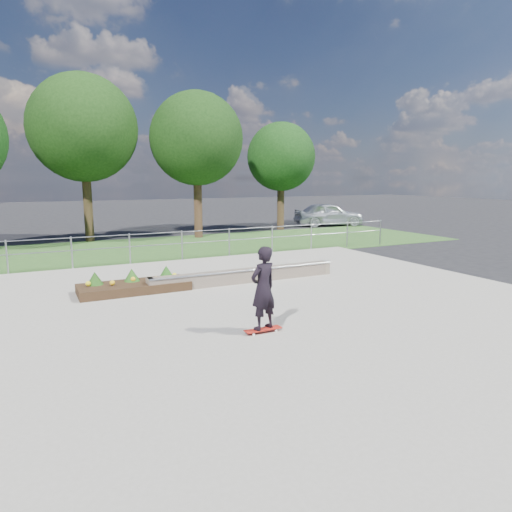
# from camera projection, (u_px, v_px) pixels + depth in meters

# --- Properties ---
(ground) EXTENTS (120.00, 120.00, 0.00)m
(ground) POSITION_uv_depth(u_px,v_px,m) (276.00, 310.00, 11.22)
(ground) COLOR black
(ground) RESTS_ON ground
(grass_verge) EXTENTS (30.00, 8.00, 0.02)m
(grass_verge) POSITION_uv_depth(u_px,v_px,m) (159.00, 249.00, 20.90)
(grass_verge) COLOR #2A4F1F
(grass_verge) RESTS_ON ground
(concrete_slab) EXTENTS (15.00, 15.00, 0.06)m
(concrete_slab) POSITION_uv_depth(u_px,v_px,m) (276.00, 309.00, 11.22)
(concrete_slab) COLOR gray
(concrete_slab) RESTS_ON ground
(fence) EXTENTS (20.06, 0.06, 1.20)m
(fence) POSITION_uv_depth(u_px,v_px,m) (182.00, 242.00, 17.69)
(fence) COLOR #95999D
(fence) RESTS_ON ground
(tree_mid_left) EXTENTS (5.25, 5.25, 8.25)m
(tree_mid_left) POSITION_uv_depth(u_px,v_px,m) (83.00, 128.00, 22.37)
(tree_mid_left) COLOR #2E2112
(tree_mid_left) RESTS_ON ground
(tree_mid_right) EXTENTS (4.90, 4.90, 7.70)m
(tree_mid_right) POSITION_uv_depth(u_px,v_px,m) (197.00, 139.00, 23.99)
(tree_mid_right) COLOR #392216
(tree_mid_right) RESTS_ON ground
(tree_far_right) EXTENTS (4.20, 4.20, 6.60)m
(tree_far_right) POSITION_uv_depth(u_px,v_px,m) (281.00, 157.00, 28.10)
(tree_far_right) COLOR #342314
(tree_far_right) RESTS_ON ground
(grind_ledge) EXTENTS (6.00, 0.44, 0.43)m
(grind_ledge) POSITION_uv_depth(u_px,v_px,m) (245.00, 276.00, 13.91)
(grind_ledge) COLOR brown
(grind_ledge) RESTS_ON concrete_slab
(planter_bed) EXTENTS (3.00, 1.20, 0.61)m
(planter_bed) POSITION_uv_depth(u_px,v_px,m) (134.00, 285.00, 12.80)
(planter_bed) COLOR black
(planter_bed) RESTS_ON concrete_slab
(skateboarder) EXTENTS (0.80, 0.57, 1.80)m
(skateboarder) POSITION_uv_depth(u_px,v_px,m) (263.00, 289.00, 9.23)
(skateboarder) COLOR white
(skateboarder) RESTS_ON concrete_slab
(parked_car) EXTENTS (4.96, 3.07, 1.58)m
(parked_car) POSITION_uv_depth(u_px,v_px,m) (329.00, 214.00, 30.85)
(parked_car) COLOR silver
(parked_car) RESTS_ON ground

